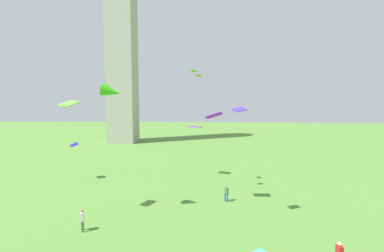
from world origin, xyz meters
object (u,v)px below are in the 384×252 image
object	(u,v)px
person_2	(82,219)
kite_flying_0	(239,109)
kite_flying_7	(214,115)
kite_flying_3	(74,145)
kite_flying_5	(69,104)
kite_flying_1	(195,127)
kite_flying_2	(199,76)
monument_obelisk	(121,24)
person_1	(226,192)
kite_flying_4	(112,92)
kite_flying_6	(193,71)

from	to	relation	value
person_2	kite_flying_0	bearing A→B (deg)	87.79
kite_flying_0	kite_flying_7	bearing A→B (deg)	92.27
kite_flying_3	kite_flying_7	size ratio (longest dim) A/B	0.92
kite_flying_5	kite_flying_7	distance (m)	12.71
kite_flying_1	kite_flying_2	world-z (taller)	kite_flying_2
monument_obelisk	kite_flying_5	bearing A→B (deg)	-78.35
person_2	kite_flying_7	size ratio (longest dim) A/B	1.02
monument_obelisk	person_1	world-z (taller)	monument_obelisk
kite_flying_2	kite_flying_7	bearing A→B (deg)	-175.90
person_2	kite_flying_0	world-z (taller)	kite_flying_0
kite_flying_1	monument_obelisk	bearing A→B (deg)	143.48
kite_flying_2	kite_flying_5	world-z (taller)	kite_flying_2
kite_flying_4	person_1	bearing A→B (deg)	-65.40
monument_obelisk	kite_flying_0	distance (m)	52.32
kite_flying_5	kite_flying_7	bearing A→B (deg)	-57.11
person_2	kite_flying_7	world-z (taller)	kite_flying_7
kite_flying_2	kite_flying_6	bearing A→B (deg)	158.24
kite_flying_5	kite_flying_1	bearing A→B (deg)	-19.97
monument_obelisk	kite_flying_2	size ratio (longest dim) A/B	56.49
monument_obelisk	kite_flying_7	world-z (taller)	monument_obelisk
kite_flying_2	kite_flying_4	xyz separation A→B (m)	(-6.91, -8.76, -2.06)
monument_obelisk	person_1	size ratio (longest dim) A/B	34.92
monument_obelisk	kite_flying_3	xyz separation A→B (m)	(3.86, -32.56, -23.32)
kite_flying_5	kite_flying_2	bearing A→B (deg)	-32.57
person_1	kite_flying_3	size ratio (longest dim) A/B	1.03
kite_flying_0	kite_flying_6	world-z (taller)	kite_flying_6
kite_flying_0	kite_flying_5	size ratio (longest dim) A/B	0.78
monument_obelisk	kite_flying_2	world-z (taller)	monument_obelisk
kite_flying_4	kite_flying_7	world-z (taller)	kite_flying_4
kite_flying_2	kite_flying_1	bearing A→B (deg)	-4.84
kite_flying_7	person_1	bearing A→B (deg)	39.48
kite_flying_4	kite_flying_5	xyz separation A→B (m)	(-3.61, -0.13, -1.00)
person_1	kite_flying_1	distance (m)	11.10
kite_flying_6	kite_flying_2	bearing A→B (deg)	-145.74
kite_flying_3	kite_flying_5	size ratio (longest dim) A/B	0.93
person_2	kite_flying_2	bearing A→B (deg)	128.82
kite_flying_1	kite_flying_4	world-z (taller)	kite_flying_4
person_1	kite_flying_7	bearing A→B (deg)	87.68
kite_flying_3	kite_flying_7	xyz separation A→B (m)	(17.22, -7.18, 4.07)
monument_obelisk	person_2	size ratio (longest dim) A/B	32.33
kite_flying_3	kite_flying_4	distance (m)	14.91
kite_flying_2	kite_flying_3	world-z (taller)	kite_flying_2
person_1	kite_flying_5	world-z (taller)	kite_flying_5
kite_flying_2	kite_flying_3	distance (m)	17.69
kite_flying_3	kite_flying_5	bearing A→B (deg)	170.93
person_1	kite_flying_4	xyz separation A→B (m)	(-9.84, -4.08, 9.78)
person_2	kite_flying_4	bearing A→B (deg)	137.65
person_1	kite_flying_0	distance (m)	9.35
kite_flying_2	kite_flying_5	size ratio (longest dim) A/B	0.59
kite_flying_6	kite_flying_4	bearing A→B (deg)	-4.45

